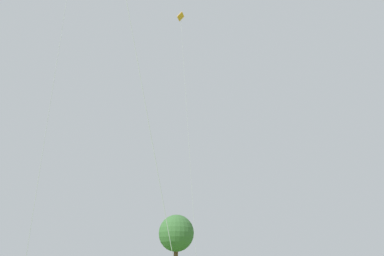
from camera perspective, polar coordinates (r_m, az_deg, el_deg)
small_kite_bird_shape at (r=23.24m, az=-1.81°, el=15.27°), size 1.89×0.71×19.95m
tree_oak_left at (r=61.15m, az=-3.01°, el=-19.37°), size 6.80×6.80×10.94m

